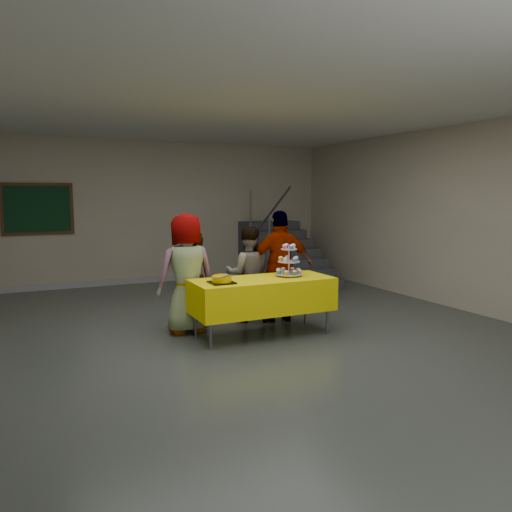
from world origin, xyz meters
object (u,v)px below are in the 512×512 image
at_px(bake_table, 262,294).
at_px(staircase, 281,258).
at_px(schoolchild_c, 248,274).
at_px(schoolchild_d, 281,266).
at_px(cupcake_stand, 289,264).
at_px(noticeboard, 38,209).
at_px(schoolchild_b, 194,279).
at_px(bear_cake, 222,279).
at_px(schoolchild_a, 187,273).

relative_size(bake_table, staircase, 0.78).
height_order(bake_table, staircase, staircase).
xyz_separation_m(schoolchild_c, schoolchild_d, (0.44, -0.22, 0.12)).
height_order(cupcake_stand, schoolchild_c, schoolchild_c).
xyz_separation_m(schoolchild_d, noticeboard, (-3.15, 4.07, 0.78)).
relative_size(schoolchild_b, noticeboard, 1.06).
bearing_deg(noticeboard, bear_cake, -67.63).
distance_m(bear_cake, staircase, 4.87).
distance_m(cupcake_stand, noticeboard, 5.53).
bearing_deg(bear_cake, schoolchild_a, 110.39).
distance_m(cupcake_stand, schoolchild_c, 0.84).
relative_size(bake_table, schoolchild_c, 1.33).
relative_size(cupcake_stand, staircase, 0.19).
height_order(schoolchild_d, staircase, staircase).
bearing_deg(staircase, bear_cake, -126.73).
bearing_deg(bake_table, schoolchild_d, 44.54).
distance_m(bake_table, schoolchild_d, 0.86).
bearing_deg(noticeboard, schoolchild_b, -64.14).
distance_m(bake_table, bear_cake, 0.68).
xyz_separation_m(schoolchild_a, schoolchild_b, (0.17, 0.21, -0.13)).
height_order(schoolchild_a, staircase, staircase).
relative_size(bear_cake, schoolchild_b, 0.26).
bearing_deg(schoolchild_d, schoolchild_b, 5.85).
height_order(bake_table, schoolchild_d, schoolchild_d).
bearing_deg(bear_cake, cupcake_stand, 6.93).
distance_m(bake_table, noticeboard, 5.41).
bearing_deg(bear_cake, schoolchild_c, 49.29).
height_order(schoolchild_b, staircase, staircase).
relative_size(schoolchild_a, schoolchild_b, 1.18).
bearing_deg(schoolchild_d, schoolchild_a, 15.02).
distance_m(bake_table, schoolchild_b, 1.05).
distance_m(bear_cake, schoolchild_a, 0.71).
xyz_separation_m(schoolchild_b, staircase, (2.99, 3.02, -0.20)).
bearing_deg(schoolchild_d, bake_table, 59.71).
bearing_deg(schoolchild_a, schoolchild_d, 174.70).
relative_size(bear_cake, noticeboard, 0.28).
height_order(schoolchild_c, staircase, staircase).
xyz_separation_m(bake_table, schoolchild_b, (-0.69, 0.78, 0.13)).
bearing_deg(schoolchild_b, bake_table, 142.73).
distance_m(cupcake_stand, schoolchild_a, 1.40).
distance_m(schoolchild_d, noticeboard, 5.20).
distance_m(bear_cake, schoolchild_b, 0.89).
bearing_deg(bear_cake, schoolchild_b, 95.07).
bearing_deg(noticeboard, cupcake_stand, -57.11).
distance_m(bake_table, schoolchild_c, 0.82).
bearing_deg(bake_table, noticeboard, 118.88).
bearing_deg(bear_cake, staircase, 53.27).
relative_size(schoolchild_a, staircase, 0.68).
height_order(cupcake_stand, bear_cake, cupcake_stand).
xyz_separation_m(bear_cake, staircase, (2.91, 3.90, -0.34)).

